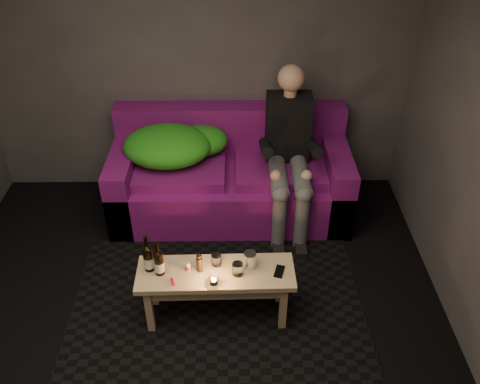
# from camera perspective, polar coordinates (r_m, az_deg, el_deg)

# --- Properties ---
(floor) EXTENTS (4.50, 4.50, 0.00)m
(floor) POSITION_cam_1_polar(r_m,az_deg,el_deg) (3.80, -6.27, -18.51)
(floor) COLOR black
(floor) RESTS_ON ground
(room) EXTENTS (4.50, 4.50, 4.50)m
(room) POSITION_cam_1_polar(r_m,az_deg,el_deg) (3.05, -7.57, 7.50)
(room) COLOR silver
(room) RESTS_ON ground
(rug) EXTENTS (2.32, 1.71, 0.01)m
(rug) POSITION_cam_1_polar(r_m,az_deg,el_deg) (4.08, -2.55, -12.99)
(rug) COLOR black
(rug) RESTS_ON floor
(sofa) EXTENTS (2.19, 0.99, 0.94)m
(sofa) POSITION_cam_1_polar(r_m,az_deg,el_deg) (4.86, -1.06, 1.68)
(sofa) COLOR #6F0E68
(sofa) RESTS_ON floor
(green_blanket) EXTENTS (0.96, 0.66, 0.33)m
(green_blanket) POSITION_cam_1_polar(r_m,az_deg,el_deg) (4.69, -7.50, 5.29)
(green_blanket) COLOR #22961B
(green_blanket) RESTS_ON sofa
(person) EXTENTS (0.39, 0.91, 1.46)m
(person) POSITION_cam_1_polar(r_m,az_deg,el_deg) (4.51, 5.53, 4.81)
(person) COLOR black
(person) RESTS_ON sofa
(coffee_table) EXTENTS (1.15, 0.39, 0.47)m
(coffee_table) POSITION_cam_1_polar(r_m,az_deg,el_deg) (3.77, -2.72, -9.79)
(coffee_table) COLOR #D4B07C
(coffee_table) RESTS_ON rug
(beer_bottle_a) EXTENTS (0.08, 0.08, 0.31)m
(beer_bottle_a) POSITION_cam_1_polar(r_m,az_deg,el_deg) (3.70, -10.25, -7.26)
(beer_bottle_a) COLOR black
(beer_bottle_a) RESTS_ON coffee_table
(beer_bottle_b) EXTENTS (0.07, 0.07, 0.29)m
(beer_bottle_b) POSITION_cam_1_polar(r_m,az_deg,el_deg) (3.67, -9.10, -7.79)
(beer_bottle_b) COLOR black
(beer_bottle_b) RESTS_ON coffee_table
(salt_shaker) EXTENTS (0.05, 0.05, 0.08)m
(salt_shaker) POSITION_cam_1_polar(r_m,az_deg,el_deg) (3.71, -5.89, -8.29)
(salt_shaker) COLOR silver
(salt_shaker) RESTS_ON coffee_table
(pepper_mill) EXTENTS (0.05, 0.05, 0.12)m
(pepper_mill) POSITION_cam_1_polar(r_m,az_deg,el_deg) (3.68, -4.57, -8.10)
(pepper_mill) COLOR black
(pepper_mill) RESTS_ON coffee_table
(tumbler_back) EXTENTS (0.09, 0.09, 0.09)m
(tumbler_back) POSITION_cam_1_polar(r_m,az_deg,el_deg) (3.73, -2.68, -7.61)
(tumbler_back) COLOR white
(tumbler_back) RESTS_ON coffee_table
(tealight) EXTENTS (0.06, 0.06, 0.05)m
(tealight) POSITION_cam_1_polar(r_m,az_deg,el_deg) (3.61, -2.98, -9.92)
(tealight) COLOR white
(tealight) RESTS_ON coffee_table
(tumbler_front) EXTENTS (0.09, 0.09, 0.10)m
(tumbler_front) POSITION_cam_1_polar(r_m,az_deg,el_deg) (3.65, -0.27, -8.65)
(tumbler_front) COLOR white
(tumbler_front) RESTS_ON coffee_table
(steel_cup) EXTENTS (0.12, 0.12, 0.13)m
(steel_cup) POSITION_cam_1_polar(r_m,az_deg,el_deg) (3.70, 1.13, -7.64)
(steel_cup) COLOR silver
(steel_cup) RESTS_ON coffee_table
(smartphone) EXTENTS (0.10, 0.14, 0.01)m
(smartphone) POSITION_cam_1_polar(r_m,az_deg,el_deg) (3.71, 4.44, -8.88)
(smartphone) COLOR black
(smartphone) RESTS_ON coffee_table
(red_lighter) EXTENTS (0.04, 0.07, 0.01)m
(red_lighter) POSITION_cam_1_polar(r_m,az_deg,el_deg) (3.66, -7.59, -9.97)
(red_lighter) COLOR red
(red_lighter) RESTS_ON coffee_table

